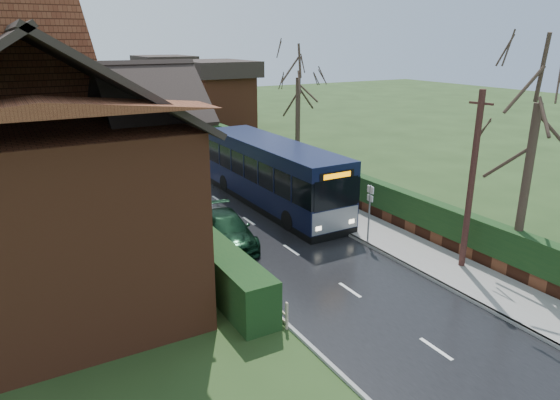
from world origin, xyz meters
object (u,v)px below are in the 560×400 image
brick_house (40,158)px  bus_stop_sign (370,206)px  car_green (226,229)px  telegraph_pole (471,183)px  bus (273,175)px  car_silver (222,225)px

brick_house → bus_stop_sign: brick_house is taller
car_green → telegraph_pole: telegraph_pole is taller
telegraph_pole → bus: bearing=91.5°
brick_house → car_silver: 7.71m
bus_stop_sign → telegraph_pole: telegraph_pole is taller
bus → telegraph_pole: (2.60, -10.23, 1.74)m
bus → bus_stop_sign: bus is taller
bus → car_green: bearing=-140.5°
car_silver → car_green: size_ratio=0.86×
brick_house → car_green: size_ratio=3.22×
bus → car_green: size_ratio=2.46×
bus → car_silver: (-4.18, -2.97, -1.01)m
bus → bus_stop_sign: 6.65m
bus → brick_house: bearing=-166.2°
brick_house → bus: (10.93, 2.78, -2.70)m
brick_house → car_green: bearing=-6.6°
brick_house → bus: 11.60m
bus → car_green: 5.64m
car_green → bus: bearing=47.2°
bus_stop_sign → telegraph_pole: size_ratio=0.39×
bus → bus_stop_sign: bearing=-81.8°
bus → telegraph_pole: size_ratio=1.65×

